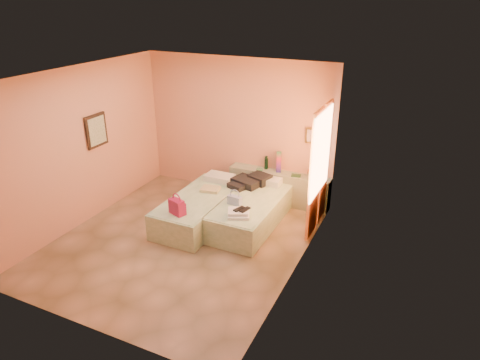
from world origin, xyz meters
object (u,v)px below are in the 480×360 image
Objects in this scene: bed_right at (251,212)px; water_bottle at (266,163)px; towel_stack at (239,214)px; flower_vase at (312,174)px; magenta_handbag at (177,207)px; headboard_ledge at (279,187)px; blue_handbag at (235,200)px; green_book at (296,176)px; bed_left at (200,209)px.

water_bottle is (-0.16, 1.12, 0.53)m from bed_right.
towel_stack is at bearing -82.85° from water_bottle.
magenta_handbag is (-1.72, -1.99, -0.14)m from flower_vase.
blue_handbag is (-0.33, -1.35, 0.26)m from headboard_ledge.
blue_handbag is at bearing -90.94° from water_bottle.
flower_vase is 1.63m from blue_handbag.
water_bottle is 1.43× the size of green_book.
bed_left is 7.94× the size of flower_vase.
green_book is (0.50, 1.01, 0.42)m from bed_right.
towel_stack is (0.96, -0.38, 0.30)m from bed_left.
towel_stack reaches higher than bed_right.
flower_vase is 1.82m from towel_stack.
headboard_ledge is at bearing 84.32° from blue_handbag.
blue_handbag reaches higher than headboard_ledge.
green_book reaches higher than towel_stack.
flower_vase is at bearing 69.32° from magenta_handbag.
blue_handbag reaches higher than towel_stack.
bed_left is 0.79m from blue_handbag.
bed_left is 7.72× the size of water_bottle.
water_bottle is 0.91× the size of magenta_handbag.
towel_stack is at bearing -92.75° from headboard_ledge.
bed_left is 7.96× the size of blue_handbag.
water_bottle is 1.44m from blue_handbag.
blue_handbag reaches higher than bed_right.
blue_handbag is at bearing -103.67° from headboard_ledge.
blue_handbag is at bearing -128.04° from flower_vase.
flower_vase is (0.31, -0.04, 0.11)m from green_book.
headboard_ledge is at bearing 52.52° from bed_left.
water_bottle is at bearing 167.44° from headboard_ledge.
blue_handbag reaches higher than bed_left.
headboard_ledge is at bearing 173.35° from flower_vase.
water_bottle is at bearing 90.96° from magenta_handbag.
towel_stack is at bearing 39.96° from magenta_handbag.
bed_left is 1.07m from towel_stack.
towel_stack is (0.06, -0.67, 0.30)m from bed_right.
bed_left is at bearing -161.72° from bed_right.
green_book is 0.72× the size of blue_handbag.
flower_vase is at bearing -6.65° from headboard_ledge.
magenta_handbag is (-1.41, -2.02, -0.03)m from green_book.
green_book is 2.46m from magenta_handbag.
green_book is (1.40, 1.30, 0.42)m from bed_left.
magenta_handbag is at bearing -127.39° from blue_handbag.
flower_vase is at bearing 36.82° from bed_left.
green_book reaches higher than bed_left.
headboard_ledge is 1.73m from towel_stack.
flower_vase is 0.89× the size of magenta_handbag.
green_book is at bearing 43.21° from bed_left.
blue_handbag is 0.44m from towel_stack.
flower_vase is (0.67, -0.08, 0.45)m from headboard_ledge.
water_bottle is at bearing 171.47° from flower_vase.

